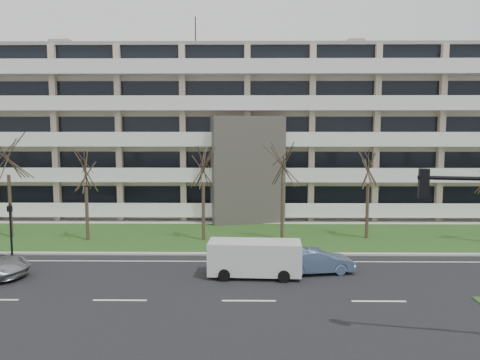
{
  "coord_description": "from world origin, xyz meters",
  "views": [
    {
      "loc": [
        -0.19,
        -20.91,
        7.88
      ],
      "look_at": [
        -0.52,
        10.0,
        4.55
      ],
      "focal_mm": 35.0,
      "sensor_mm": 36.0,
      "label": 1
    }
  ],
  "objects": [
    {
      "name": "pedestrian_signal",
      "position": [
        -14.84,
        7.65,
        2.12
      ],
      "size": [
        0.37,
        0.33,
        3.32
      ],
      "rotation": [
        0.0,
        0.0,
        0.34
      ],
      "color": "black",
      "rests_on": "ground"
    },
    {
      "name": "tree_1",
      "position": [
        -17.32,
        12.58,
        6.45
      ],
      "size": [
        4.14,
        4.14,
        8.29
      ],
      "color": "#382B21",
      "rests_on": "ground"
    },
    {
      "name": "tree_2",
      "position": [
        -11.44,
        11.76,
        5.29
      ],
      "size": [
        3.4,
        3.4,
        6.81
      ],
      "color": "#382B21",
      "rests_on": "ground"
    },
    {
      "name": "sidewalk",
      "position": [
        0.0,
        18.5,
        0.04
      ],
      "size": [
        90.0,
        2.0,
        0.08
      ],
      "primitive_type": "cube",
      "color": "#B2B2AD",
      "rests_on": "ground"
    },
    {
      "name": "blue_sedan",
      "position": [
        3.74,
        4.26,
        0.68
      ],
      "size": [
        4.29,
        2.12,
        1.35
      ],
      "primitive_type": "imported",
      "rotation": [
        0.0,
        0.0,
        1.75
      ],
      "color": "#6786B4",
      "rests_on": "ground"
    },
    {
      "name": "grass_verge",
      "position": [
        0.0,
        13.0,
        0.03
      ],
      "size": [
        90.0,
        10.0,
        0.06
      ],
      "primitive_type": "cube",
      "color": "#234617",
      "rests_on": "ground"
    },
    {
      "name": "lane_edge_line",
      "position": [
        0.0,
        6.5,
        0.01
      ],
      "size": [
        90.0,
        0.12,
        0.01
      ],
      "primitive_type": "cube",
      "color": "white",
      "rests_on": "ground"
    },
    {
      "name": "ground",
      "position": [
        0.0,
        0.0,
        0.0
      ],
      "size": [
        160.0,
        160.0,
        0.0
      ],
      "primitive_type": "plane",
      "color": "black",
      "rests_on": "ground"
    },
    {
      "name": "white_van",
      "position": [
        0.4,
        3.65,
        1.15
      ],
      "size": [
        5.06,
        2.26,
        1.92
      ],
      "rotation": [
        0.0,
        0.0,
        -0.06
      ],
      "color": "silver",
      "rests_on": "ground"
    },
    {
      "name": "apartment_building",
      "position": [
        -0.01,
        25.32,
        7.61
      ],
      "size": [
        60.5,
        15.1,
        18.75
      ],
      "color": "#C2AD97",
      "rests_on": "ground"
    },
    {
      "name": "tree_3",
      "position": [
        -3.14,
        11.83,
        5.67
      ],
      "size": [
        3.65,
        3.65,
        7.29
      ],
      "color": "#382B21",
      "rests_on": "ground"
    },
    {
      "name": "curb",
      "position": [
        0.0,
        8.0,
        0.06
      ],
      "size": [
        90.0,
        0.35,
        0.12
      ],
      "primitive_type": "cube",
      "color": "#B2B2AD",
      "rests_on": "ground"
    },
    {
      "name": "tree_4",
      "position": [
        2.47,
        12.01,
        5.85
      ],
      "size": [
        3.76,
        3.76,
        7.52
      ],
      "color": "#382B21",
      "rests_on": "ground"
    },
    {
      "name": "tree_5",
      "position": [
        8.66,
        12.53,
        5.55
      ],
      "size": [
        3.57,
        3.57,
        7.14
      ],
      "color": "#382B21",
      "rests_on": "ground"
    }
  ]
}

